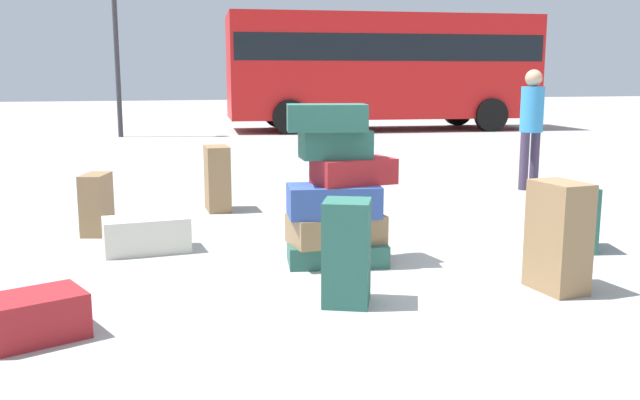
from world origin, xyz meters
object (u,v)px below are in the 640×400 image
object	(u,v)px
suitcase_brown_upright_blue	(217,178)
suitcase_maroon_right_side	(34,317)
suitcase_cream_left_side	(147,234)
suitcase_brown_white_trunk	(97,204)
suitcase_brown_foreground_far	(558,237)
suitcase_teal_behind_tower	(347,253)
parked_bus	(382,64)
person_bearded_onlooker	(532,119)
suitcase_tower	(337,195)
suitcase_teal_foreground_near	(573,218)

from	to	relation	value
suitcase_brown_upright_blue	suitcase_maroon_right_side	world-z (taller)	suitcase_brown_upright_blue
suitcase_cream_left_side	suitcase_brown_white_trunk	size ratio (longest dim) A/B	1.23
suitcase_brown_foreground_far	suitcase_teal_behind_tower	world-z (taller)	suitcase_brown_foreground_far
suitcase_maroon_right_side	suitcase_brown_upright_blue	bearing A→B (deg)	45.39
suitcase_cream_left_side	suitcase_brown_white_trunk	distance (m)	0.94
suitcase_maroon_right_side	parked_bus	world-z (taller)	parked_bus
suitcase_brown_upright_blue	person_bearded_onlooker	distance (m)	4.26
suitcase_maroon_right_side	person_bearded_onlooker	size ratio (longest dim) A/B	0.34
suitcase_tower	suitcase_teal_foreground_near	distance (m)	2.14
suitcase_brown_foreground_far	parked_bus	distance (m)	15.12
suitcase_maroon_right_side	suitcase_teal_behind_tower	bearing A→B (deg)	-18.26
suitcase_teal_behind_tower	person_bearded_onlooker	distance (m)	5.46
suitcase_tower	suitcase_cream_left_side	bearing A→B (deg)	150.96
suitcase_tower	suitcase_teal_foreground_near	xyz separation A→B (m)	(2.11, -0.11, -0.28)
suitcase_tower	suitcase_brown_white_trunk	bearing A→B (deg)	139.32
suitcase_teal_behind_tower	suitcase_brown_white_trunk	size ratio (longest dim) A/B	1.20
suitcase_brown_foreground_far	suitcase_teal_behind_tower	distance (m)	1.52
suitcase_brown_upright_blue	suitcase_brown_white_trunk	bearing A→B (deg)	-145.66
suitcase_brown_upright_blue	parked_bus	world-z (taller)	parked_bus
suitcase_brown_upright_blue	parked_bus	distance (m)	12.51
suitcase_brown_white_trunk	parked_bus	size ratio (longest dim) A/B	0.07
suitcase_cream_left_side	parked_bus	world-z (taller)	parked_bus
suitcase_brown_white_trunk	suitcase_brown_foreground_far	bearing A→B (deg)	-24.67
person_bearded_onlooker	suitcase_teal_behind_tower	bearing A→B (deg)	25.21
parked_bus	suitcase_tower	bearing A→B (deg)	-106.47
suitcase_teal_foreground_near	suitcase_brown_white_trunk	xyz separation A→B (m)	(-4.01, 1.74, 0.01)
suitcase_tower	suitcase_maroon_right_side	world-z (taller)	suitcase_tower
suitcase_tower	suitcase_cream_left_side	xyz separation A→B (m)	(-1.46, 0.81, -0.41)
suitcase_brown_upright_blue	suitcase_maroon_right_side	xyz separation A→B (m)	(-1.50, -3.61, -0.23)
suitcase_brown_upright_blue	person_bearded_onlooker	bearing A→B (deg)	4.81
suitcase_brown_foreground_far	suitcase_maroon_right_side	world-z (taller)	suitcase_brown_foreground_far
suitcase_maroon_right_side	person_bearded_onlooker	xyz separation A→B (m)	(5.71, 4.01, 0.81)
suitcase_teal_foreground_near	suitcase_brown_white_trunk	distance (m)	4.37
person_bearded_onlooker	parked_bus	world-z (taller)	parked_bus
suitcase_brown_upright_blue	suitcase_tower	bearing A→B (deg)	-76.39
suitcase_brown_white_trunk	person_bearded_onlooker	size ratio (longest dim) A/B	0.37
suitcase_brown_foreground_far	person_bearded_onlooker	world-z (taller)	person_bearded_onlooker
suitcase_maroon_right_side	parked_bus	distance (m)	16.41
suitcase_cream_left_side	person_bearded_onlooker	world-z (taller)	person_bearded_onlooker
suitcase_brown_foreground_far	suitcase_maroon_right_side	distance (m)	3.44
suitcase_tower	suitcase_brown_foreground_far	size ratio (longest dim) A/B	1.65
suitcase_cream_left_side	suitcase_brown_upright_blue	size ratio (longest dim) A/B	0.98
suitcase_cream_left_side	suitcase_brown_white_trunk	xyz separation A→B (m)	(-0.44, 0.82, 0.14)
suitcase_cream_left_side	suitcase_teal_behind_tower	size ratio (longest dim) A/B	1.02
suitcase_tower	person_bearded_onlooker	distance (m)	4.62
suitcase_tower	suitcase_maroon_right_side	xyz separation A→B (m)	(-2.14, -1.10, -0.43)
suitcase_cream_left_side	suitcase_teal_behind_tower	xyz separation A→B (m)	(1.24, -1.79, 0.20)
suitcase_brown_foreground_far	suitcase_maroon_right_side	bearing A→B (deg)	174.49
suitcase_teal_foreground_near	suitcase_maroon_right_side	distance (m)	4.37
suitcase_teal_behind_tower	person_bearded_onlooker	size ratio (longest dim) A/B	0.44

